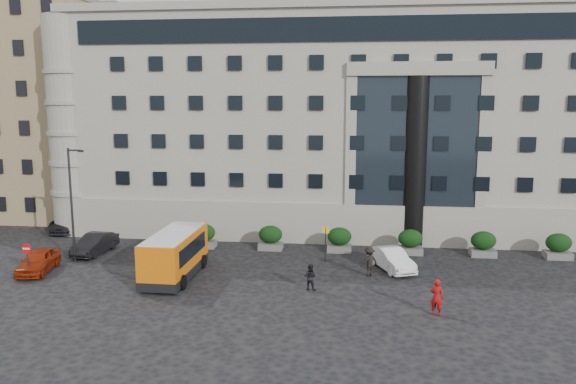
{
  "coord_description": "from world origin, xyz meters",
  "views": [
    {
      "loc": [
        7.4,
        -33.08,
        11.3
      ],
      "look_at": [
        2.92,
        4.52,
        5.0
      ],
      "focal_mm": 35.0,
      "sensor_mm": 36.0,
      "label": 1
    }
  ],
  "objects_px": {
    "hedge_c": "(339,239)",
    "white_taxi": "(392,259)",
    "no_entry_sign": "(27,254)",
    "hedge_b": "(271,237)",
    "bus_stop_sign": "(326,238)",
    "pedestrian_a": "(437,297)",
    "parked_car_b": "(95,244)",
    "pedestrian_b": "(310,277)",
    "hedge_f": "(558,246)",
    "hedge_a": "(204,236)",
    "hedge_e": "(483,244)",
    "hedge_d": "(410,242)",
    "parked_car_d": "(74,220)",
    "parked_car_a": "(38,261)",
    "street_lamp": "(72,200)",
    "minibus": "(175,253)",
    "red_truck": "(110,204)",
    "pedestrian_c": "(369,262)",
    "parked_car_c": "(71,222)"
  },
  "relations": [
    {
      "from": "bus_stop_sign",
      "to": "pedestrian_a",
      "type": "distance_m",
      "value": 11.15
    },
    {
      "from": "street_lamp",
      "to": "white_taxi",
      "type": "relative_size",
      "value": 1.8
    },
    {
      "from": "hedge_a",
      "to": "pedestrian_b",
      "type": "bearing_deg",
      "value": -44.55
    },
    {
      "from": "hedge_a",
      "to": "red_truck",
      "type": "relative_size",
      "value": 0.32
    },
    {
      "from": "hedge_e",
      "to": "white_taxi",
      "type": "relative_size",
      "value": 0.41
    },
    {
      "from": "hedge_c",
      "to": "parked_car_b",
      "type": "height_order",
      "value": "hedge_c"
    },
    {
      "from": "no_entry_sign",
      "to": "red_truck",
      "type": "bearing_deg",
      "value": 97.73
    },
    {
      "from": "parked_car_d",
      "to": "parked_car_a",
      "type": "bearing_deg",
      "value": -69.46
    },
    {
      "from": "hedge_c",
      "to": "parked_car_a",
      "type": "xyz_separation_m",
      "value": [
        -19.59,
        -7.35,
        -0.18
      ]
    },
    {
      "from": "pedestrian_b",
      "to": "parked_car_d",
      "type": "bearing_deg",
      "value": -19.52
    },
    {
      "from": "hedge_b",
      "to": "hedge_c",
      "type": "xyz_separation_m",
      "value": [
        5.2,
        0.0,
        0.0
      ]
    },
    {
      "from": "street_lamp",
      "to": "no_entry_sign",
      "type": "distance_m",
      "value": 4.98
    },
    {
      "from": "parked_car_a",
      "to": "white_taxi",
      "type": "bearing_deg",
      "value": -1.91
    },
    {
      "from": "hedge_c",
      "to": "red_truck",
      "type": "bearing_deg",
      "value": 158.73
    },
    {
      "from": "no_entry_sign",
      "to": "parked_car_b",
      "type": "bearing_deg",
      "value": 76.29
    },
    {
      "from": "bus_stop_sign",
      "to": "red_truck",
      "type": "bearing_deg",
      "value": 151.62
    },
    {
      "from": "hedge_b",
      "to": "hedge_f",
      "type": "height_order",
      "value": "same"
    },
    {
      "from": "hedge_e",
      "to": "no_entry_sign",
      "type": "distance_m",
      "value": 31.09
    },
    {
      "from": "pedestrian_b",
      "to": "hedge_f",
      "type": "bearing_deg",
      "value": -140.56
    },
    {
      "from": "minibus",
      "to": "parked_car_d",
      "type": "bearing_deg",
      "value": 137.65
    },
    {
      "from": "pedestrian_a",
      "to": "pedestrian_c",
      "type": "relative_size",
      "value": 1.03
    },
    {
      "from": "hedge_a",
      "to": "hedge_f",
      "type": "height_order",
      "value": "same"
    },
    {
      "from": "hedge_c",
      "to": "white_taxi",
      "type": "bearing_deg",
      "value": -48.91
    },
    {
      "from": "hedge_d",
      "to": "hedge_e",
      "type": "distance_m",
      "value": 5.2
    },
    {
      "from": "street_lamp",
      "to": "pedestrian_b",
      "type": "bearing_deg",
      "value": -13.23
    },
    {
      "from": "parked_car_b",
      "to": "pedestrian_b",
      "type": "bearing_deg",
      "value": -15.33
    },
    {
      "from": "parked_car_b",
      "to": "red_truck",
      "type": "bearing_deg",
      "value": 114.02
    },
    {
      "from": "hedge_c",
      "to": "parked_car_d",
      "type": "bearing_deg",
      "value": 168.31
    },
    {
      "from": "hedge_c",
      "to": "hedge_f",
      "type": "bearing_deg",
      "value": 0.0
    },
    {
      "from": "minibus",
      "to": "street_lamp",
      "type": "bearing_deg",
      "value": 162.78
    },
    {
      "from": "hedge_e",
      "to": "no_entry_sign",
      "type": "relative_size",
      "value": 0.79
    },
    {
      "from": "hedge_a",
      "to": "white_taxi",
      "type": "relative_size",
      "value": 0.41
    },
    {
      "from": "white_taxi",
      "to": "hedge_e",
      "type": "bearing_deg",
      "value": 8.22
    },
    {
      "from": "hedge_f",
      "to": "hedge_b",
      "type": "bearing_deg",
      "value": 180.0
    },
    {
      "from": "hedge_d",
      "to": "red_truck",
      "type": "relative_size",
      "value": 0.32
    },
    {
      "from": "no_entry_sign",
      "to": "white_taxi",
      "type": "relative_size",
      "value": 0.52
    },
    {
      "from": "hedge_a",
      "to": "hedge_e",
      "type": "xyz_separation_m",
      "value": [
        20.8,
        0.0,
        0.0
      ]
    },
    {
      "from": "pedestrian_c",
      "to": "parked_car_c",
      "type": "bearing_deg",
      "value": -54.4
    },
    {
      "from": "red_truck",
      "to": "white_taxi",
      "type": "xyz_separation_m",
      "value": [
        25.35,
        -12.59,
        -0.8
      ]
    },
    {
      "from": "parked_car_a",
      "to": "pedestrian_a",
      "type": "relative_size",
      "value": 2.24
    },
    {
      "from": "no_entry_sign",
      "to": "parked_car_a",
      "type": "height_order",
      "value": "no_entry_sign"
    },
    {
      "from": "hedge_f",
      "to": "parked_car_c",
      "type": "distance_m",
      "value": 39.22
    },
    {
      "from": "hedge_f",
      "to": "street_lamp",
      "type": "bearing_deg",
      "value": -171.95
    },
    {
      "from": "hedge_f",
      "to": "pedestrian_b",
      "type": "distance_m",
      "value": 19.22
    },
    {
      "from": "hedge_c",
      "to": "no_entry_sign",
      "type": "xyz_separation_m",
      "value": [
        -19.4,
        -8.84,
        0.72
      ]
    },
    {
      "from": "street_lamp",
      "to": "parked_car_a",
      "type": "xyz_separation_m",
      "value": [
        -1.25,
        -2.55,
        -3.62
      ]
    },
    {
      "from": "no_entry_sign",
      "to": "hedge_b",
      "type": "bearing_deg",
      "value": 31.9
    },
    {
      "from": "street_lamp",
      "to": "parked_car_a",
      "type": "bearing_deg",
      "value": -116.14
    },
    {
      "from": "minibus",
      "to": "parked_car_d",
      "type": "height_order",
      "value": "minibus"
    },
    {
      "from": "red_truck",
      "to": "parked_car_b",
      "type": "height_order",
      "value": "red_truck"
    }
  ]
}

